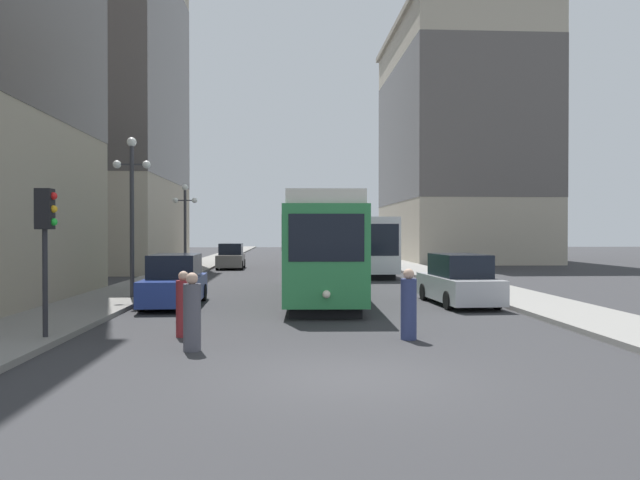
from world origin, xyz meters
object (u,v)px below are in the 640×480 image
object	(u,v)px
parked_car_left_near	(231,257)
pedestrian_crossing_far	(192,314)
pedestrian_crossing_near	(183,306)
pedestrian_on_sidewalk	(409,307)
parked_car_left_mid	(175,282)
streetcar	(321,245)
transit_bus	(361,243)
lamp_post_left_near	(132,193)
lamp_post_left_far	(185,215)
traffic_light_near_left	(46,223)
parked_car_right_far	(459,281)

from	to	relation	value
parked_car_left_near	pedestrian_crossing_far	world-z (taller)	parked_car_left_near
pedestrian_crossing_near	pedestrian_on_sidewalk	world-z (taller)	pedestrian_on_sidewalk
parked_car_left_mid	pedestrian_on_sidewalk	size ratio (longest dim) A/B	2.88
streetcar	pedestrian_on_sidewalk	world-z (taller)	streetcar
transit_bus	pedestrian_on_sidewalk	size ratio (longest dim) A/B	7.30
parked_car_left_mid	lamp_post_left_near	bearing A→B (deg)	136.99
parked_car_left_mid	lamp_post_left_far	xyz separation A→B (m)	(-1.90, 14.13, 2.77)
parked_car_left_near	lamp_post_left_near	xyz separation A→B (m)	(-1.90, -20.91, 3.24)
lamp_post_left_far	pedestrian_crossing_near	bearing A→B (deg)	-81.02
parked_car_left_mid	traffic_light_near_left	distance (m)	7.80
parked_car_right_far	lamp_post_left_far	size ratio (longest dim) A/B	0.94
streetcar	pedestrian_crossing_far	xyz separation A→B (m)	(-3.46, -11.07, -1.30)
transit_bus	lamp_post_left_far	world-z (taller)	lamp_post_left_far
traffic_light_near_left	lamp_post_left_far	world-z (taller)	lamp_post_left_far
parked_car_right_far	lamp_post_left_near	distance (m)	12.60
pedestrian_on_sidewalk	streetcar	bearing A→B (deg)	25.77
traffic_light_near_left	pedestrian_crossing_far	bearing A→B (deg)	-17.57
pedestrian_on_sidewalk	lamp_post_left_far	size ratio (longest dim) A/B	0.33
pedestrian_crossing_near	lamp_post_left_near	bearing A→B (deg)	-66.87
parked_car_left_near	parked_car_left_mid	xyz separation A→B (m)	(-0.00, -22.59, 0.00)
pedestrian_on_sidewalk	parked_car_right_far	bearing A→B (deg)	-7.70
traffic_light_near_left	lamp_post_left_far	bearing A→B (deg)	90.58
parked_car_left_near	parked_car_left_mid	distance (m)	22.59
transit_bus	traffic_light_near_left	xyz separation A→B (m)	(-10.37, -24.20, 0.87)
lamp_post_left_near	lamp_post_left_far	world-z (taller)	lamp_post_left_near
parked_car_left_mid	pedestrian_on_sidewalk	distance (m)	10.05
transit_bus	lamp_post_left_far	distance (m)	11.06
lamp_post_left_near	streetcar	bearing A→B (deg)	7.12
parked_car_left_near	parked_car_left_mid	size ratio (longest dim) A/B	0.89
lamp_post_left_near	lamp_post_left_far	bearing A→B (deg)	90.00
parked_car_left_mid	pedestrian_crossing_far	distance (m)	8.68
parked_car_left_mid	pedestrian_on_sidewalk	bearing A→B (deg)	-48.20
pedestrian_crossing_near	lamp_post_left_far	size ratio (longest dim) A/B	0.31
transit_bus	pedestrian_crossing_near	xyz separation A→B (m)	(-7.32, -23.47, -1.18)
parked_car_left_mid	lamp_post_left_far	world-z (taller)	lamp_post_left_far
parked_car_right_far	traffic_light_near_left	size ratio (longest dim) A/B	1.42
parked_car_left_near	pedestrian_crossing_near	size ratio (longest dim) A/B	2.69
traffic_light_near_left	lamp_post_left_far	size ratio (longest dim) A/B	0.66
parked_car_left_near	lamp_post_left_far	world-z (taller)	lamp_post_left_far
transit_bus	lamp_post_left_near	bearing A→B (deg)	-125.98
parked_car_right_far	lamp_post_left_far	xyz separation A→B (m)	(-12.03, 14.34, 2.77)
streetcar	lamp_post_left_far	xyz separation A→B (m)	(-7.23, 11.55, 1.51)
pedestrian_on_sidewalk	lamp_post_left_far	world-z (taller)	lamp_post_left_far
lamp_post_left_far	parked_car_left_mid	bearing A→B (deg)	-82.35
lamp_post_left_far	parked_car_left_near	bearing A→B (deg)	77.34
pedestrian_crossing_far	parked_car_right_far	bearing A→B (deg)	85.97
streetcar	pedestrian_on_sidewalk	distance (m)	10.10
pedestrian_crossing_far	lamp_post_left_far	size ratio (longest dim) A/B	0.33
pedestrian_on_sidewalk	lamp_post_left_near	distance (m)	13.00
parked_car_left_mid	parked_car_left_near	bearing A→B (deg)	88.50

